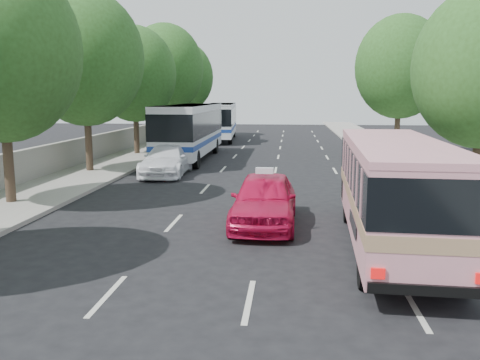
# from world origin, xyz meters

# --- Properties ---
(ground) EXTENTS (120.00, 120.00, 0.00)m
(ground) POSITION_xyz_m (0.00, 0.00, 0.00)
(ground) COLOR black
(ground) RESTS_ON ground
(sidewalk_left) EXTENTS (4.00, 90.00, 0.15)m
(sidewalk_left) POSITION_xyz_m (-8.50, 20.00, 0.07)
(sidewalk_left) COLOR #9E998E
(sidewalk_left) RESTS_ON ground
(sidewalk_right) EXTENTS (4.00, 90.00, 0.12)m
(sidewalk_right) POSITION_xyz_m (8.50, 20.00, 0.06)
(sidewalk_right) COLOR #9E998E
(sidewalk_right) RESTS_ON ground
(low_wall) EXTENTS (0.30, 90.00, 1.50)m
(low_wall) POSITION_xyz_m (-10.30, 20.00, 0.90)
(low_wall) COLOR #9E998E
(low_wall) RESTS_ON sidewalk_left
(tree_left_b) EXTENTS (5.70, 5.70, 8.88)m
(tree_left_b) POSITION_xyz_m (-8.42, 5.94, 5.82)
(tree_left_b) COLOR #38281E
(tree_left_b) RESTS_ON ground
(tree_left_c) EXTENTS (6.00, 6.00, 9.35)m
(tree_left_c) POSITION_xyz_m (-8.62, 13.94, 6.12)
(tree_left_c) COLOR #38281E
(tree_left_c) RESTS_ON ground
(tree_left_d) EXTENTS (5.52, 5.52, 8.60)m
(tree_left_d) POSITION_xyz_m (-8.52, 21.94, 5.63)
(tree_left_d) COLOR #38281E
(tree_left_d) RESTS_ON ground
(tree_left_e) EXTENTS (6.30, 6.30, 9.82)m
(tree_left_e) POSITION_xyz_m (-8.42, 29.94, 6.43)
(tree_left_e) COLOR #38281E
(tree_left_e) RESTS_ON ground
(tree_left_f) EXTENTS (5.88, 5.88, 9.16)m
(tree_left_f) POSITION_xyz_m (-8.62, 37.94, 6.00)
(tree_left_f) COLOR #38281E
(tree_left_f) RESTS_ON ground
(tree_right_far) EXTENTS (6.00, 6.00, 9.35)m
(tree_right_far) POSITION_xyz_m (9.08, 23.94, 6.12)
(tree_right_far) COLOR #38281E
(tree_right_far) RESTS_ON ground
(pink_bus) EXTENTS (2.73, 9.12, 2.88)m
(pink_bus) POSITION_xyz_m (4.50, 1.94, 1.79)
(pink_bus) COLOR pink
(pink_bus) RESTS_ON ground
(pink_taxi) EXTENTS (2.03, 4.86, 1.65)m
(pink_taxi) POSITION_xyz_m (0.99, 4.00, 0.82)
(pink_taxi) COLOR #CF1243
(pink_taxi) RESTS_ON ground
(white_pickup) EXTENTS (2.25, 5.26, 1.51)m
(white_pickup) POSITION_xyz_m (-4.50, 13.77, 0.76)
(white_pickup) COLOR white
(white_pickup) RESTS_ON ground
(tour_coach_front) EXTENTS (2.57, 11.52, 3.44)m
(tour_coach_front) POSITION_xyz_m (-4.50, 19.99, 2.07)
(tour_coach_front) COLOR silver
(tour_coach_front) RESTS_ON ground
(tour_coach_rear) EXTENTS (3.16, 11.13, 3.29)m
(tour_coach_rear) POSITION_xyz_m (-4.50, 34.21, 1.98)
(tour_coach_rear) COLOR white
(tour_coach_rear) RESTS_ON ground
(taxi_roof_sign) EXTENTS (0.55, 0.19, 0.18)m
(taxi_roof_sign) POSITION_xyz_m (0.99, 4.00, 1.74)
(taxi_roof_sign) COLOR silver
(taxi_roof_sign) RESTS_ON pink_taxi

